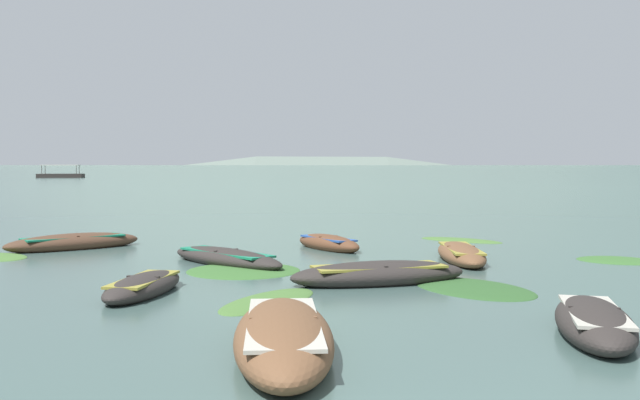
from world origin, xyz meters
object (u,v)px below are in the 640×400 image
object	(u,v)px
rowboat_11	(461,254)
ferry_0	(61,175)
rowboat_3	(328,243)
rowboat_4	(283,338)
rowboat_10	(594,323)
rowboat_2	(143,286)
rowboat_1	(74,243)
rowboat_12	(226,258)
rowboat_6	(379,274)

from	to	relation	value
rowboat_11	ferry_0	size ratio (longest dim) A/B	0.51
rowboat_3	rowboat_11	xyz separation A→B (m)	(3.26, -2.93, 0.00)
rowboat_4	rowboat_10	size ratio (longest dim) A/B	1.26
ferry_0	rowboat_2	bearing A→B (deg)	-75.27
rowboat_1	rowboat_12	size ratio (longest dim) A/B	1.01
rowboat_4	rowboat_2	bearing A→B (deg)	117.99
rowboat_12	ferry_0	size ratio (longest dim) A/B	0.51
rowboat_1	rowboat_4	distance (m)	14.00
rowboat_10	rowboat_11	size ratio (longest dim) A/B	0.85
ferry_0	rowboat_4	bearing A→B (deg)	-74.71
rowboat_3	rowboat_11	world-z (taller)	same
rowboat_4	rowboat_6	world-z (taller)	rowboat_4
rowboat_2	rowboat_3	size ratio (longest dim) A/B	1.01
rowboat_2	rowboat_12	bearing A→B (deg)	69.51
rowboat_2	rowboat_3	distance (m)	8.42
rowboat_10	rowboat_6	bearing A→B (deg)	115.31
rowboat_4	ferry_0	size ratio (longest dim) A/B	0.55
rowboat_11	rowboat_6	bearing A→B (deg)	-130.54
rowboat_1	ferry_0	size ratio (longest dim) A/B	0.52
rowboat_11	ferry_0	distance (m)	121.60
rowboat_2	rowboat_6	xyz separation A→B (m)	(4.93, 0.81, 0.03)
rowboat_6	rowboat_10	size ratio (longest dim) A/B	1.20
rowboat_6	ferry_0	distance (m)	123.91
rowboat_12	rowboat_1	bearing A→B (deg)	140.71
rowboat_2	rowboat_4	bearing A→B (deg)	-62.01
rowboat_10	rowboat_12	bearing A→B (deg)	124.81
rowboat_10	rowboat_12	size ratio (longest dim) A/B	0.86
rowboat_4	rowboat_10	bearing A→B (deg)	7.14
rowboat_6	rowboat_3	bearing A→B (deg)	93.54
rowboat_4	rowboat_12	size ratio (longest dim) A/B	1.08
rowboat_2	ferry_0	size ratio (longest dim) A/B	0.40
rowboat_10	rowboat_12	world-z (taller)	rowboat_10
rowboat_1	rowboat_10	xyz separation A→B (m)	(10.50, -12.17, 0.01)
rowboat_10	ferry_0	xyz separation A→B (m)	(-38.67, 123.49, 0.26)
rowboat_1	rowboat_2	distance (m)	8.58
rowboat_3	rowboat_4	world-z (taller)	rowboat_4
rowboat_2	rowboat_4	distance (m)	5.43
rowboat_3	ferry_0	bearing A→B (deg)	107.75
rowboat_3	ferry_0	size ratio (longest dim) A/B	0.40
rowboat_3	rowboat_12	world-z (taller)	rowboat_3
rowboat_6	ferry_0	size ratio (longest dim) A/B	0.53
rowboat_3	ferry_0	world-z (taller)	ferry_0
rowboat_2	rowboat_10	size ratio (longest dim) A/B	0.92
rowboat_6	rowboat_11	size ratio (longest dim) A/B	1.02
rowboat_1	ferry_0	bearing A→B (deg)	104.20
rowboat_2	rowboat_3	xyz separation A→B (m)	(4.54, 7.09, 0.02)
rowboat_3	rowboat_4	bearing A→B (deg)	-99.50
rowboat_2	rowboat_10	xyz separation A→B (m)	(7.30, -4.20, 0.04)
rowboat_4	ferry_0	distance (m)	128.63
rowboat_4	rowboat_12	bearing A→B (deg)	96.54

